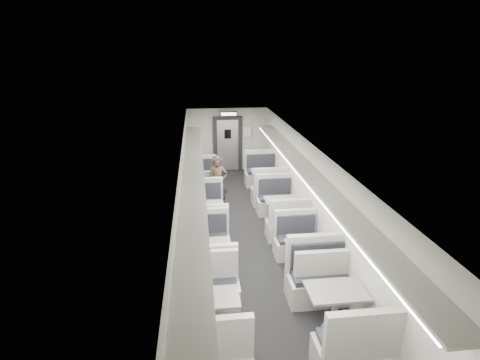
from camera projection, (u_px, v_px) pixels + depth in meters
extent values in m
cube|color=black|center=(249.00, 247.00, 9.08)|extent=(3.00, 12.00, 0.12)
cube|color=silver|center=(250.00, 146.00, 8.24)|extent=(3.00, 12.00, 0.12)
cube|color=beige|center=(227.00, 139.00, 14.34)|extent=(3.00, 0.12, 2.40)
cube|color=beige|center=(181.00, 202.00, 8.49)|extent=(0.12, 12.00, 2.40)
cube|color=beige|center=(315.00, 196.00, 8.83)|extent=(0.12, 12.00, 2.40)
cube|color=#ACA9A2|center=(204.00, 195.00, 11.60)|extent=(0.96, 0.53, 0.41)
cube|color=#20212B|center=(204.00, 187.00, 11.54)|extent=(0.85, 0.42, 0.09)
cube|color=#ACA9A2|center=(204.00, 181.00, 11.25)|extent=(0.96, 0.11, 0.63)
cube|color=#ACA9A2|center=(203.00, 180.00, 12.92)|extent=(0.96, 0.53, 0.41)
cube|color=#20212B|center=(203.00, 173.00, 12.81)|extent=(0.85, 0.42, 0.09)
cube|color=#ACA9A2|center=(203.00, 164.00, 12.93)|extent=(0.96, 0.11, 0.63)
cylinder|color=silver|center=(204.00, 184.00, 12.22)|extent=(0.09, 0.09, 0.62)
cylinder|color=silver|center=(204.00, 192.00, 12.32)|extent=(0.32, 0.32, 0.03)
cube|color=gray|center=(203.00, 174.00, 12.11)|extent=(0.79, 0.54, 0.04)
cube|color=#ACA9A2|center=(207.00, 236.00, 9.05)|extent=(1.02, 0.57, 0.43)
cube|color=#20212B|center=(207.00, 225.00, 8.98)|extent=(0.91, 0.45, 0.10)
cube|color=#ACA9A2|center=(207.00, 219.00, 8.67)|extent=(1.02, 0.12, 0.68)
cube|color=#ACA9A2|center=(205.00, 210.00, 10.46)|extent=(1.02, 0.57, 0.43)
cube|color=#20212B|center=(205.00, 202.00, 10.34)|extent=(0.91, 0.45, 0.10)
cube|color=#ACA9A2|center=(204.00, 189.00, 10.47)|extent=(1.02, 0.12, 0.68)
cylinder|color=silver|center=(206.00, 218.00, 9.71)|extent=(0.10, 0.10, 0.67)
cylinder|color=silver|center=(206.00, 229.00, 9.82)|extent=(0.35, 0.35, 0.03)
cube|color=gray|center=(206.00, 205.00, 9.59)|extent=(0.85, 0.58, 0.04)
cube|color=#ACA9A2|center=(211.00, 286.00, 7.15)|extent=(1.01, 0.56, 0.43)
cube|color=#20212B|center=(210.00, 273.00, 7.09)|extent=(0.89, 0.45, 0.09)
cube|color=#ACA9A2|center=(210.00, 267.00, 6.78)|extent=(1.01, 0.11, 0.66)
cube|color=#ACA9A2|center=(208.00, 247.00, 8.54)|extent=(1.01, 0.56, 0.43)
cube|color=#20212B|center=(208.00, 237.00, 8.42)|extent=(0.89, 0.45, 0.09)
cube|color=#ACA9A2|center=(207.00, 222.00, 8.55)|extent=(1.01, 0.11, 0.66)
cylinder|color=silver|center=(209.00, 260.00, 7.81)|extent=(0.09, 0.09, 0.65)
cylinder|color=silver|center=(209.00, 273.00, 7.91)|extent=(0.34, 0.34, 0.03)
cube|color=gray|center=(208.00, 244.00, 7.69)|extent=(0.84, 0.57, 0.04)
cube|color=#ACA9A2|center=(216.00, 359.00, 5.45)|extent=(1.04, 0.58, 0.44)
cube|color=#20212B|center=(215.00, 343.00, 5.38)|extent=(0.92, 0.46, 0.10)
cube|color=#ACA9A2|center=(216.00, 339.00, 5.06)|extent=(1.04, 0.12, 0.69)
cube|color=#ACA9A2|center=(211.00, 294.00, 6.88)|extent=(1.04, 0.58, 0.44)
cube|color=#20212B|center=(211.00, 283.00, 6.76)|extent=(0.92, 0.46, 0.10)
cube|color=#ACA9A2|center=(210.00, 262.00, 6.89)|extent=(1.04, 0.12, 0.69)
cylinder|color=silver|center=(213.00, 317.00, 6.12)|extent=(0.10, 0.10, 0.68)
cylinder|color=silver|center=(214.00, 333.00, 6.23)|extent=(0.35, 0.35, 0.03)
cube|color=gray|center=(213.00, 298.00, 6.00)|extent=(0.86, 0.59, 0.04)
cube|color=#ACA9A2|center=(270.00, 196.00, 11.44)|extent=(1.11, 0.62, 0.47)
cube|color=#20212B|center=(270.00, 187.00, 11.37)|extent=(0.98, 0.49, 0.10)
cube|color=#ACA9A2|center=(272.00, 180.00, 11.03)|extent=(1.11, 0.13, 0.73)
cube|color=#ACA9A2|center=(261.00, 178.00, 12.97)|extent=(1.11, 0.62, 0.47)
cube|color=#20212B|center=(261.00, 171.00, 12.84)|extent=(0.98, 0.49, 0.10)
cube|color=#ACA9A2|center=(260.00, 160.00, 12.98)|extent=(1.11, 0.13, 0.73)
cylinder|color=silver|center=(265.00, 183.00, 12.16)|extent=(0.10, 0.10, 0.72)
cylinder|color=silver|center=(265.00, 193.00, 12.27)|extent=(0.38, 0.38, 0.03)
cube|color=gray|center=(266.00, 171.00, 12.03)|extent=(0.92, 0.63, 0.04)
cube|color=#ACA9A2|center=(287.00, 230.00, 9.34)|extent=(1.04, 0.58, 0.44)
cube|color=#20212B|center=(287.00, 219.00, 9.27)|extent=(0.92, 0.46, 0.10)
cube|color=#ACA9A2|center=(290.00, 213.00, 8.95)|extent=(1.04, 0.12, 0.68)
cube|color=#ACA9A2|center=(275.00, 206.00, 10.76)|extent=(1.04, 0.58, 0.44)
cube|color=#20212B|center=(275.00, 197.00, 10.65)|extent=(0.92, 0.46, 0.10)
cube|color=#ACA9A2|center=(274.00, 185.00, 10.77)|extent=(1.04, 0.12, 0.68)
cylinder|color=silver|center=(281.00, 213.00, 10.01)|extent=(0.10, 0.10, 0.67)
cylinder|color=silver|center=(280.00, 224.00, 10.12)|extent=(0.35, 0.35, 0.03)
cube|color=gray|center=(281.00, 200.00, 9.89)|extent=(0.86, 0.59, 0.04)
cube|color=#ACA9A2|center=(315.00, 285.00, 7.16)|extent=(0.99, 0.55, 0.42)
cube|color=#20212B|center=(316.00, 273.00, 7.10)|extent=(0.87, 0.44, 0.09)
cube|color=#ACA9A2|center=(321.00, 267.00, 6.80)|extent=(0.99, 0.11, 0.65)
cube|color=#ACA9A2|center=(296.00, 248.00, 8.52)|extent=(0.99, 0.55, 0.42)
cube|color=#20212B|center=(297.00, 238.00, 8.41)|extent=(0.87, 0.44, 0.09)
cube|color=#ACA9A2|center=(295.00, 222.00, 8.53)|extent=(0.99, 0.11, 0.65)
cylinder|color=silver|center=(305.00, 260.00, 7.81)|extent=(0.09, 0.09, 0.64)
cylinder|color=silver|center=(304.00, 273.00, 7.91)|extent=(0.34, 0.34, 0.03)
cube|color=gray|center=(306.00, 245.00, 7.69)|extent=(0.82, 0.56, 0.04)
cube|color=#ACA9A2|center=(354.00, 358.00, 5.44)|extent=(1.15, 0.64, 0.49)
cube|color=#20212B|center=(355.00, 340.00, 5.37)|extent=(1.02, 0.51, 0.11)
cube|color=#ACA9A2|center=(366.00, 335.00, 5.01)|extent=(1.15, 0.13, 0.76)
cube|color=#ACA9A2|center=(318.00, 288.00, 7.02)|extent=(1.15, 0.64, 0.49)
cube|color=#20212B|center=(320.00, 275.00, 6.89)|extent=(1.02, 0.51, 0.11)
cube|color=#ACA9A2|center=(316.00, 253.00, 7.03)|extent=(1.15, 0.13, 0.76)
cylinder|color=silver|center=(334.00, 312.00, 6.19)|extent=(0.11, 0.11, 0.75)
cylinder|color=silver|center=(333.00, 330.00, 6.31)|extent=(0.39, 0.39, 0.03)
cube|color=gray|center=(336.00, 291.00, 6.05)|extent=(0.96, 0.65, 0.04)
imported|color=black|center=(218.00, 183.00, 10.85)|extent=(0.61, 0.42, 1.61)
cube|color=black|center=(187.00, 155.00, 11.63)|extent=(0.02, 1.18, 0.84)
cube|color=black|center=(185.00, 179.00, 9.57)|extent=(0.02, 1.18, 0.84)
cube|color=black|center=(183.00, 214.00, 7.51)|extent=(0.02, 1.18, 0.84)
cube|color=black|center=(179.00, 277.00, 5.45)|extent=(0.02, 1.18, 0.84)
cube|color=#ACA9A2|center=(193.00, 176.00, 8.00)|extent=(0.46, 10.40, 0.05)
cube|color=white|center=(203.00, 178.00, 8.04)|extent=(0.05, 10.20, 0.04)
cube|color=#ACA9A2|center=(308.00, 172.00, 8.28)|extent=(0.46, 10.40, 0.05)
cube|color=white|center=(299.00, 174.00, 8.27)|extent=(0.05, 10.20, 0.04)
cube|color=black|center=(228.00, 144.00, 14.28)|extent=(1.10, 0.10, 2.10)
cube|color=silver|center=(228.00, 145.00, 14.26)|extent=(0.80, 0.05, 1.95)
cube|color=black|center=(228.00, 134.00, 14.08)|extent=(0.25, 0.02, 0.35)
cube|color=black|center=(228.00, 114.00, 13.41)|extent=(0.62, 0.10, 0.16)
cube|color=silver|center=(229.00, 114.00, 13.35)|extent=(0.54, 0.02, 0.10)
cube|color=silver|center=(247.00, 132.00, 14.19)|extent=(0.32, 0.02, 0.40)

